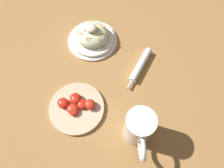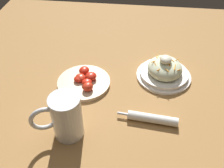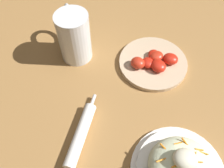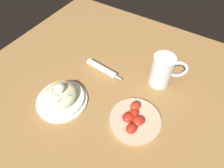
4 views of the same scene
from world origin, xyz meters
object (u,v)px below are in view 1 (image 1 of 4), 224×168
at_px(salad_plate, 92,36).
at_px(beer_mug, 139,128).
at_px(napkin_roll, 140,65).
at_px(tomato_plate, 77,107).

distance_m(salad_plate, beer_mug, 0.45).
relative_size(salad_plate, napkin_roll, 1.07).
bearing_deg(napkin_roll, salad_plate, -11.17).
distance_m(beer_mug, napkin_roll, 0.28).
bearing_deg(tomato_plate, salad_plate, -75.75).
bearing_deg(napkin_roll, tomato_plate, 58.40).
bearing_deg(beer_mug, tomato_plate, -0.91).
distance_m(salad_plate, tomato_plate, 0.32).
xyz_separation_m(salad_plate, napkin_roll, (-0.24, 0.05, -0.02)).
height_order(salad_plate, napkin_roll, salad_plate).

